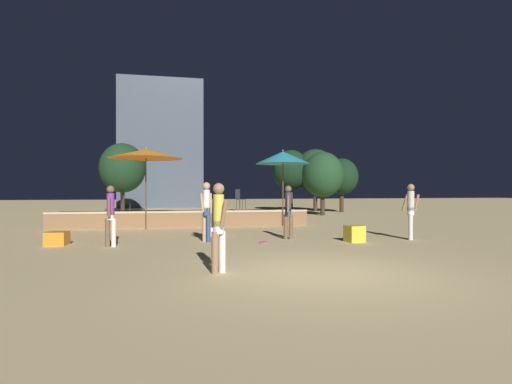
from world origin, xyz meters
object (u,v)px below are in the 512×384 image
at_px(cube_seat_0, 57,238).
at_px(background_tree_0, 291,170).
at_px(patio_umbrella_0, 146,154).
at_px(background_tree_1, 123,168).
at_px(frisbee_disc, 264,243).
at_px(person_4, 288,210).
at_px(background_tree_3, 315,171).
at_px(patio_umbrella_1, 283,158).
at_px(person_2, 111,214).
at_px(background_tree_2, 323,175).
at_px(cube_seat_2, 216,229).
at_px(person_3, 219,225).
at_px(cube_seat_1, 354,234).
at_px(background_tree_4, 342,177).
at_px(person_1, 411,209).
at_px(person_0, 206,209).
at_px(bistro_chair_1, 124,198).
at_px(bistro_chair_0, 239,197).

bearing_deg(cube_seat_0, background_tree_0, 54.37).
distance_m(patio_umbrella_0, background_tree_1, 12.78).
bearing_deg(frisbee_disc, person_4, 39.01).
distance_m(patio_umbrella_0, cube_seat_0, 5.37).
bearing_deg(person_4, cube_seat_0, 19.46).
height_order(cube_seat_0, background_tree_0, background_tree_0).
xyz_separation_m(background_tree_0, background_tree_3, (1.73, -0.47, -0.07)).
xyz_separation_m(patio_umbrella_1, person_2, (-6.30, -5.21, -2.05)).
distance_m(person_2, background_tree_2, 15.70).
xyz_separation_m(cube_seat_2, person_3, (-0.57, -6.10, 0.68)).
height_order(cube_seat_0, cube_seat_1, cube_seat_1).
xyz_separation_m(cube_seat_0, cube_seat_1, (8.50, -0.98, 0.05)).
bearing_deg(person_4, frisbee_disc, 57.88).
relative_size(person_4, frisbee_disc, 6.57).
bearing_deg(background_tree_1, background_tree_4, -10.23).
distance_m(person_3, background_tree_3, 22.61).
bearing_deg(background_tree_4, person_1, -105.83).
bearing_deg(patio_umbrella_0, patio_umbrella_1, 4.98).
relative_size(person_1, background_tree_0, 0.39).
bearing_deg(background_tree_0, person_0, -114.66).
xyz_separation_m(cube_seat_1, bistro_chair_1, (-7.37, 6.53, 0.99)).
xyz_separation_m(cube_seat_2, background_tree_0, (7.08, 14.83, 2.78)).
bearing_deg(person_0, background_tree_0, 118.56).
relative_size(patio_umbrella_1, bistro_chair_0, 3.66).
distance_m(patio_umbrella_0, person_3, 9.15).
relative_size(person_3, bistro_chair_0, 1.87).
relative_size(cube_seat_1, person_4, 0.32).
bearing_deg(person_1, person_4, -68.58).
xyz_separation_m(cube_seat_1, person_2, (-6.97, 0.34, 0.65)).
distance_m(frisbee_disc, background_tree_2, 13.44).
bearing_deg(patio_umbrella_0, person_0, -63.95).
bearing_deg(person_4, person_1, -175.09).
distance_m(background_tree_0, background_tree_2, 5.46).
bearing_deg(background_tree_2, background_tree_4, 49.93).
relative_size(frisbee_disc, background_tree_2, 0.07).
height_order(person_3, person_4, person_4).
distance_m(person_0, person_2, 2.70).
bearing_deg(cube_seat_2, cube_seat_0, -162.28).
relative_size(person_2, background_tree_1, 0.35).
bearing_deg(person_1, frisbee_disc, -56.18).
distance_m(cube_seat_0, background_tree_0, 20.25).
bearing_deg(person_4, person_2, 26.58).
relative_size(patio_umbrella_1, person_1, 1.89).
distance_m(cube_seat_0, cube_seat_1, 8.55).
distance_m(person_3, frisbee_disc, 4.37).
height_order(patio_umbrella_1, cube_seat_0, patio_umbrella_1).
distance_m(cube_seat_1, cube_seat_2, 4.60).
relative_size(bistro_chair_1, background_tree_4, 0.24).
height_order(person_4, background_tree_2, background_tree_2).
distance_m(person_0, background_tree_0, 18.14).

